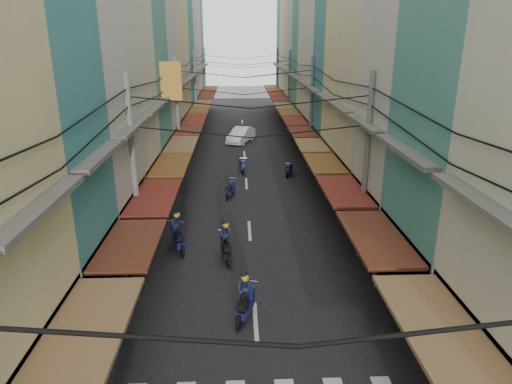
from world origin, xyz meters
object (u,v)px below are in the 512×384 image
object	(u,v)px
market_umbrella	(450,285)
traffic_sign	(379,241)
bicycle	(430,300)
white_car	(241,142)

from	to	relation	value
market_umbrella	traffic_sign	distance (m)	3.99
bicycle	traffic_sign	distance (m)	2.94
white_car	traffic_sign	size ratio (longest dim) A/B	1.73
white_car	bicycle	xyz separation A→B (m)	(6.91, -27.70, 0.00)
market_umbrella	traffic_sign	bearing A→B (deg)	104.04
traffic_sign	white_car	bearing A→B (deg)	100.62
bicycle	traffic_sign	bearing A→B (deg)	65.53
white_car	traffic_sign	bearing A→B (deg)	-58.00
white_car	market_umbrella	size ratio (longest dim) A/B	1.82
bicycle	white_car	bearing A→B (deg)	15.01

